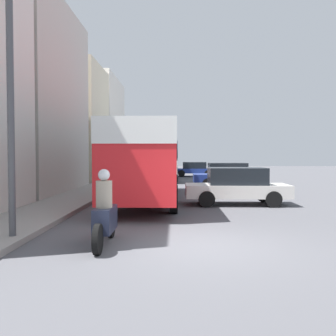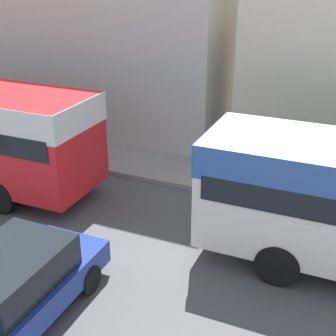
% 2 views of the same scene
% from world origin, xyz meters
% --- Properties ---
extents(ground_plane, '(120.00, 120.00, 0.00)m').
position_xyz_m(ground_plane, '(0.00, 0.00, 0.00)').
color(ground_plane, '#515156').
extents(building_midblock, '(5.40, 8.80, 9.90)m').
position_xyz_m(building_midblock, '(-8.90, 11.39, 4.95)').
color(building_midblock, beige).
rests_on(building_midblock, ground_plane).
extents(building_far_terrace, '(6.35, 6.45, 8.76)m').
position_xyz_m(building_far_terrace, '(-9.38, 19.94, 4.38)').
color(building_far_terrace, beige).
rests_on(building_far_terrace, ground_plane).
extents(building_end_row, '(5.41, 9.23, 9.40)m').
position_xyz_m(building_end_row, '(-8.91, 28.06, 4.70)').
color(building_end_row, silver).
rests_on(building_end_row, ground_plane).
extents(bus_lead, '(2.55, 11.38, 3.17)m').
position_xyz_m(bus_lead, '(-1.75, 8.19, 2.06)').
color(bus_lead, red).
rests_on(bus_lead, ground_plane).
extents(bus_following, '(2.58, 10.60, 3.03)m').
position_xyz_m(bus_following, '(-1.70, 22.78, 1.97)').
color(bus_following, silver).
rests_on(bus_following, ground_plane).
extents(motorcycle_behind_lead, '(0.38, 2.24, 1.73)m').
position_xyz_m(motorcycle_behind_lead, '(-2.12, -0.02, 0.68)').
color(motorcycle_behind_lead, '#1E2338').
rests_on(motorcycle_behind_lead, ground_plane).
extents(car_crossing, '(4.19, 1.96, 1.54)m').
position_xyz_m(car_crossing, '(2.66, 15.00, 0.80)').
color(car_crossing, navy).
rests_on(car_crossing, ground_plane).
extents(car_far_curb, '(4.17, 1.83, 1.52)m').
position_xyz_m(car_far_curb, '(1.96, 7.02, 0.79)').
color(car_far_curb, silver).
rests_on(car_far_curb, ground_plane).
extents(car_distant, '(3.97, 1.84, 1.36)m').
position_xyz_m(car_distant, '(1.19, 27.20, 0.72)').
color(car_distant, navy).
rests_on(car_distant, ground_plane).
extents(pedestrian_near_curb, '(0.38, 0.38, 1.61)m').
position_xyz_m(pedestrian_near_curb, '(-4.95, 25.39, 0.97)').
color(pedestrian_near_curb, '#232838').
rests_on(pedestrian_near_curb, sidewalk).
extents(lamp_post, '(0.36, 0.36, 6.38)m').
position_xyz_m(lamp_post, '(-4.35, 0.28, 3.91)').
color(lamp_post, '#47474C').
rests_on(lamp_post, sidewalk).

